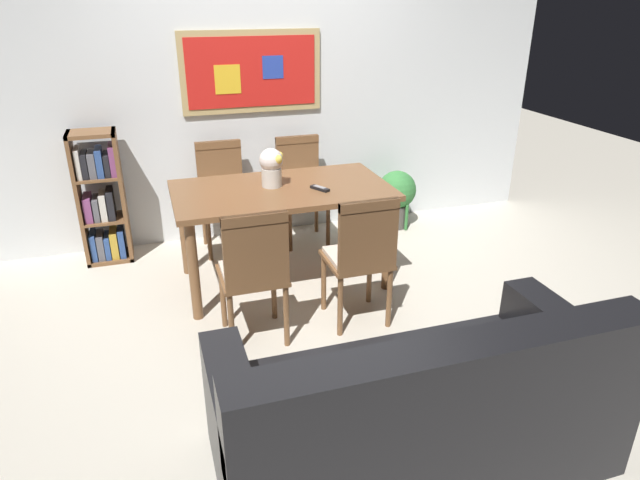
{
  "coord_description": "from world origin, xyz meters",
  "views": [
    {
      "loc": [
        -1.02,
        -3.26,
        2.03
      ],
      "look_at": [
        -0.08,
        -0.3,
        0.65
      ],
      "focal_mm": 31.18,
      "sensor_mm": 36.0,
      "label": 1
    }
  ],
  "objects_px": {
    "dining_chair_near_left": "(254,266)",
    "dining_chair_far_right": "(301,181)",
    "dining_chair_far_left": "(222,187)",
    "leather_couch": "(418,411)",
    "flower_vase": "(271,166)",
    "dining_chair_near_right": "(361,251)",
    "dining_table": "(282,200)",
    "tv_remote": "(320,188)",
    "potted_ivy": "(397,196)",
    "bookshelf": "(102,201)"
  },
  "relations": [
    {
      "from": "tv_remote",
      "to": "dining_table",
      "type": "bearing_deg",
      "value": 152.51
    },
    {
      "from": "dining_table",
      "to": "tv_remote",
      "type": "height_order",
      "value": "tv_remote"
    },
    {
      "from": "dining_table",
      "to": "dining_chair_far_right",
      "type": "height_order",
      "value": "dining_chair_far_right"
    },
    {
      "from": "dining_chair_far_left",
      "to": "leather_couch",
      "type": "distance_m",
      "value": 2.8
    },
    {
      "from": "dining_table",
      "to": "potted_ivy",
      "type": "bearing_deg",
      "value": 30.07
    },
    {
      "from": "dining_chair_near_left",
      "to": "flower_vase",
      "type": "height_order",
      "value": "flower_vase"
    },
    {
      "from": "dining_chair_far_left",
      "to": "bookshelf",
      "type": "height_order",
      "value": "bookshelf"
    },
    {
      "from": "bookshelf",
      "to": "dining_chair_far_right",
      "type": "bearing_deg",
      "value": -2.07
    },
    {
      "from": "dining_chair_near_left",
      "to": "dining_chair_near_right",
      "type": "bearing_deg",
      "value": 0.72
    },
    {
      "from": "leather_couch",
      "to": "potted_ivy",
      "type": "bearing_deg",
      "value": 66.98
    },
    {
      "from": "tv_remote",
      "to": "flower_vase",
      "type": "bearing_deg",
      "value": 148.61
    },
    {
      "from": "dining_table",
      "to": "dining_chair_far_right",
      "type": "xyz_separation_m",
      "value": [
        0.35,
        0.75,
        -0.12
      ]
    },
    {
      "from": "dining_chair_far_left",
      "to": "leather_couch",
      "type": "xyz_separation_m",
      "value": [
        0.45,
        -2.75,
        -0.22
      ]
    },
    {
      "from": "dining_chair_near_right",
      "to": "potted_ivy",
      "type": "bearing_deg",
      "value": 57.51
    },
    {
      "from": "dining_chair_near_right",
      "to": "potted_ivy",
      "type": "distance_m",
      "value": 1.79
    },
    {
      "from": "dining_table",
      "to": "dining_chair_far_left",
      "type": "xyz_separation_m",
      "value": [
        -0.33,
        0.78,
        -0.12
      ]
    },
    {
      "from": "dining_chair_far_left",
      "to": "potted_ivy",
      "type": "relative_size",
      "value": 1.69
    },
    {
      "from": "dining_chair_near_right",
      "to": "tv_remote",
      "type": "distance_m",
      "value": 0.67
    },
    {
      "from": "leather_couch",
      "to": "bookshelf",
      "type": "distance_m",
      "value": 3.13
    },
    {
      "from": "dining_chair_near_right",
      "to": "potted_ivy",
      "type": "xyz_separation_m",
      "value": [
        0.95,
        1.5,
        -0.23
      ]
    },
    {
      "from": "dining_chair_near_left",
      "to": "dining_chair_far_right",
      "type": "relative_size",
      "value": 1.0
    },
    {
      "from": "potted_ivy",
      "to": "flower_vase",
      "type": "bearing_deg",
      "value": -152.89
    },
    {
      "from": "dining_chair_far_right",
      "to": "tv_remote",
      "type": "relative_size",
      "value": 5.78
    },
    {
      "from": "dining_table",
      "to": "tv_remote",
      "type": "distance_m",
      "value": 0.3
    },
    {
      "from": "dining_table",
      "to": "flower_vase",
      "type": "bearing_deg",
      "value": 134.89
    },
    {
      "from": "dining_table",
      "to": "dining_chair_far_left",
      "type": "distance_m",
      "value": 0.85
    },
    {
      "from": "flower_vase",
      "to": "tv_remote",
      "type": "distance_m",
      "value": 0.38
    },
    {
      "from": "dining_chair_near_left",
      "to": "dining_chair_far_right",
      "type": "bearing_deg",
      "value": 64.5
    },
    {
      "from": "dining_chair_near_left",
      "to": "flower_vase",
      "type": "relative_size",
      "value": 3.26
    },
    {
      "from": "bookshelf",
      "to": "tv_remote",
      "type": "bearing_deg",
      "value": -31.4
    },
    {
      "from": "dining_table",
      "to": "leather_couch",
      "type": "relative_size",
      "value": 0.86
    },
    {
      "from": "dining_chair_near_right",
      "to": "dining_chair_near_left",
      "type": "distance_m",
      "value": 0.7
    },
    {
      "from": "potted_ivy",
      "to": "dining_chair_far_left",
      "type": "bearing_deg",
      "value": 178.64
    },
    {
      "from": "dining_chair_far_left",
      "to": "potted_ivy",
      "type": "xyz_separation_m",
      "value": [
        1.6,
        -0.04,
        -0.23
      ]
    },
    {
      "from": "dining_chair_near_right",
      "to": "tv_remote",
      "type": "relative_size",
      "value": 5.78
    },
    {
      "from": "dining_table",
      "to": "dining_chair_near_left",
      "type": "relative_size",
      "value": 1.71
    },
    {
      "from": "dining_chair_near_right",
      "to": "potted_ivy",
      "type": "relative_size",
      "value": 1.69
    },
    {
      "from": "potted_ivy",
      "to": "dining_chair_near_left",
      "type": "bearing_deg",
      "value": -137.61
    },
    {
      "from": "dining_table",
      "to": "leather_couch",
      "type": "distance_m",
      "value": 2.01
    },
    {
      "from": "dining_chair_near_left",
      "to": "potted_ivy",
      "type": "distance_m",
      "value": 2.24
    },
    {
      "from": "dining_chair_far_right",
      "to": "leather_couch",
      "type": "height_order",
      "value": "dining_chair_far_right"
    },
    {
      "from": "dining_chair_far_right",
      "to": "potted_ivy",
      "type": "bearing_deg",
      "value": -0.58
    },
    {
      "from": "bookshelf",
      "to": "potted_ivy",
      "type": "relative_size",
      "value": 1.99
    },
    {
      "from": "potted_ivy",
      "to": "flower_vase",
      "type": "distance_m",
      "value": 1.62
    },
    {
      "from": "dining_table",
      "to": "leather_couch",
      "type": "height_order",
      "value": "leather_couch"
    },
    {
      "from": "dining_chair_near_left",
      "to": "potted_ivy",
      "type": "xyz_separation_m",
      "value": [
        1.65,
        1.5,
        -0.23
      ]
    },
    {
      "from": "dining_chair_near_left",
      "to": "bookshelf",
      "type": "xyz_separation_m",
      "value": [
        -0.92,
        1.57,
        -0.02
      ]
    },
    {
      "from": "dining_chair_far_left",
      "to": "dining_chair_near_left",
      "type": "xyz_separation_m",
      "value": [
        -0.04,
        -1.54,
        0.0
      ]
    },
    {
      "from": "bookshelf",
      "to": "dining_table",
      "type": "bearing_deg",
      "value": -32.12
    },
    {
      "from": "dining_chair_far_left",
      "to": "dining_chair_far_right",
      "type": "height_order",
      "value": "same"
    }
  ]
}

